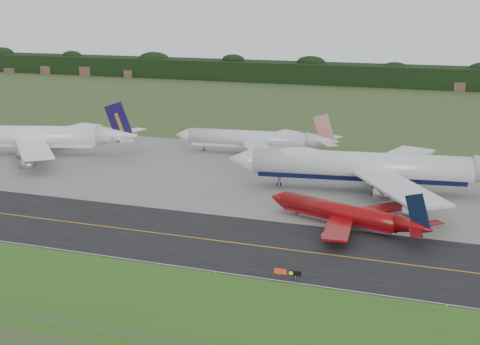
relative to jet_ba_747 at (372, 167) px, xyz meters
The scene contains 16 objects.
ground 47.52m from the jet_ba_747, 110.19° to the right, with size 600.00×600.00×0.00m, color #364721.
grass_verge 81.08m from the jet_ba_747, 101.59° to the right, with size 400.00×30.00×0.01m, color #2F601C.
taxiway 51.26m from the jet_ba_747, 108.63° to the right, with size 400.00×32.00×0.02m, color black.
apron 18.86m from the jet_ba_747, 157.13° to the left, with size 400.00×78.00×0.01m, color gray.
taxiway_centreline 51.25m from the jet_ba_747, 108.63° to the right, with size 400.00×0.40×0.00m, color orange.
taxiway_edge_line 66.03m from the jet_ba_747, 104.31° to the right, with size 400.00×0.25×0.00m, color silver.
perimeter_fence 93.74m from the jet_ba_747, 99.99° to the right, with size 320.00×0.10×320.00m.
horizon_treeline 230.19m from the jet_ba_747, 94.04° to the left, with size 700.00×25.00×12.00m.
jet_ba_747 is the anchor object (origin of this frame).
jet_red_737 30.52m from the jet_ba_747, 91.13° to the right, with size 39.30×31.14×10.91m.
jet_navy_gold 110.25m from the jet_ba_747, behind, with size 67.40×57.36×17.70m.
jet_star_tail 53.21m from the jet_ba_747, 142.96° to the left, with size 54.34×45.27×14.33m.
taxiway_sign 62.61m from the jet_ba_747, 94.70° to the right, with size 4.94×0.29×1.65m.
edge_marker_left 78.21m from the jet_ba_747, 123.96° to the right, with size 0.16×0.16×0.50m, color yellow.
edge_marker_center 67.45m from the jet_ba_747, 105.66° to the right, with size 0.16×0.16×0.50m, color yellow.
edge_marker_right 68.81m from the jet_ba_747, 70.69° to the right, with size 0.16×0.16×0.50m, color yellow.
Camera 1 is at (40.78, -126.45, 48.61)m, focal length 50.00 mm.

